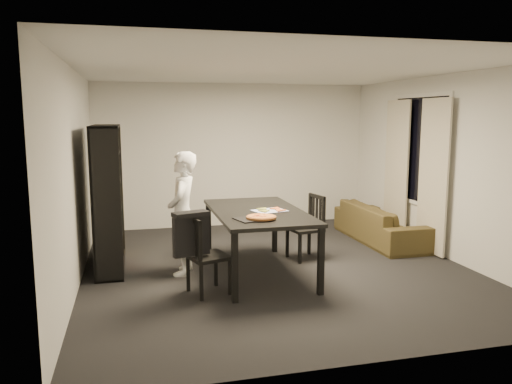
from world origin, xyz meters
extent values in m
cube|color=black|center=(0.00, 0.00, 0.00)|extent=(5.00, 5.50, 0.01)
cube|color=white|center=(0.00, 0.00, 2.60)|extent=(5.00, 5.50, 0.01)
cube|color=silver|center=(0.00, 2.75, 1.30)|extent=(5.00, 0.01, 2.60)
cube|color=silver|center=(0.00, -2.75, 1.30)|extent=(5.00, 0.01, 2.60)
cube|color=silver|center=(-2.50, 0.00, 1.30)|extent=(0.01, 5.50, 2.60)
cube|color=silver|center=(2.50, 0.00, 1.30)|extent=(0.01, 5.50, 2.60)
cube|color=black|center=(2.48, 0.60, 1.50)|extent=(0.02, 1.40, 1.60)
cube|color=white|center=(2.48, 0.60, 1.50)|extent=(0.03, 1.52, 1.72)
cube|color=beige|center=(2.40, 0.08, 1.15)|extent=(0.03, 0.70, 2.25)
cube|color=beige|center=(2.40, 1.12, 1.15)|extent=(0.03, 0.70, 2.25)
cube|color=black|center=(-2.16, 0.60, 0.95)|extent=(0.35, 1.50, 1.90)
cube|color=black|center=(-0.30, -0.21, 0.81)|extent=(1.10, 1.99, 0.04)
cube|color=black|center=(-0.79, -1.14, 0.39)|extent=(0.07, 0.07, 0.78)
cube|color=black|center=(0.20, -1.14, 0.39)|extent=(0.07, 0.07, 0.78)
cube|color=black|center=(-0.79, 0.73, 0.39)|extent=(0.07, 0.07, 0.78)
cube|color=black|center=(0.20, 0.73, 0.39)|extent=(0.07, 0.07, 0.78)
cube|color=black|center=(-1.02, -0.78, 0.43)|extent=(0.52, 0.52, 0.04)
cube|color=black|center=(-1.20, -0.83, 0.67)|extent=(0.16, 0.41, 0.45)
cube|color=black|center=(-1.20, -0.83, 0.88)|extent=(0.15, 0.39, 0.05)
cube|color=black|center=(-0.80, -0.90, 0.20)|extent=(0.04, 0.04, 0.41)
cube|color=black|center=(-0.91, -0.55, 0.20)|extent=(0.04, 0.04, 0.41)
cube|color=black|center=(-1.14, -1.00, 0.20)|extent=(0.04, 0.04, 0.41)
cube|color=black|center=(-1.25, -0.66, 0.20)|extent=(0.04, 0.04, 0.41)
cube|color=black|center=(0.51, 0.27, 0.43)|extent=(0.50, 0.50, 0.04)
cube|color=black|center=(0.70, 0.31, 0.68)|extent=(0.12, 0.42, 0.45)
cube|color=black|center=(0.70, 0.31, 0.89)|extent=(0.10, 0.40, 0.05)
cube|color=black|center=(0.30, 0.42, 0.21)|extent=(0.04, 0.04, 0.41)
cube|color=black|center=(0.37, 0.06, 0.21)|extent=(0.04, 0.04, 0.41)
cube|color=black|center=(0.66, 0.48, 0.21)|extent=(0.04, 0.04, 0.41)
cube|color=black|center=(0.72, 0.13, 0.21)|extent=(0.04, 0.04, 0.41)
cube|color=black|center=(-1.22, -0.84, 0.70)|extent=(0.42, 0.20, 0.45)
cube|color=black|center=(-1.22, -0.84, 0.95)|extent=(0.43, 0.29, 0.05)
imported|color=white|center=(-1.23, 0.02, 0.79)|extent=(0.53, 0.66, 1.58)
cube|color=black|center=(-0.48, -0.73, 0.83)|extent=(0.47, 0.42, 0.01)
cylinder|color=brown|center=(-0.40, -0.76, 0.85)|extent=(0.35, 0.35, 0.02)
cylinder|color=gold|center=(-0.40, -0.76, 0.87)|extent=(0.31, 0.31, 0.01)
cube|color=silver|center=(-0.17, -0.29, 0.83)|extent=(0.47, 0.40, 0.01)
imported|color=#3F3B19|center=(2.06, 0.94, 0.30)|extent=(0.79, 2.02, 0.59)
camera|label=1|loc=(-1.83, -6.26, 2.02)|focal=35.00mm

